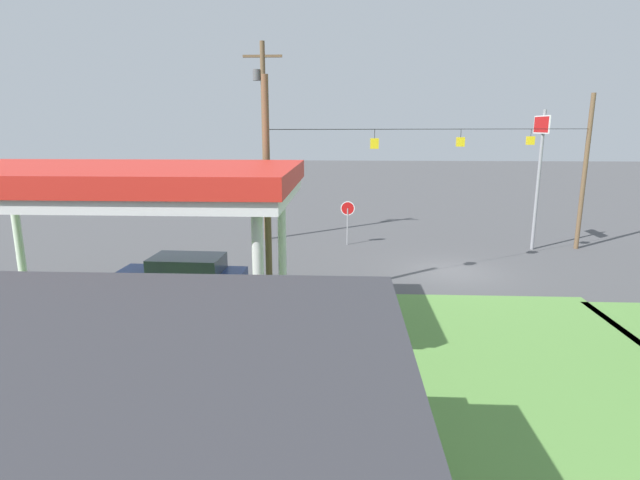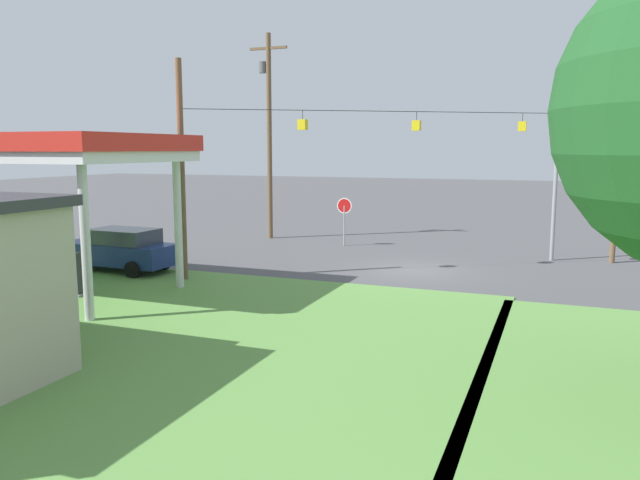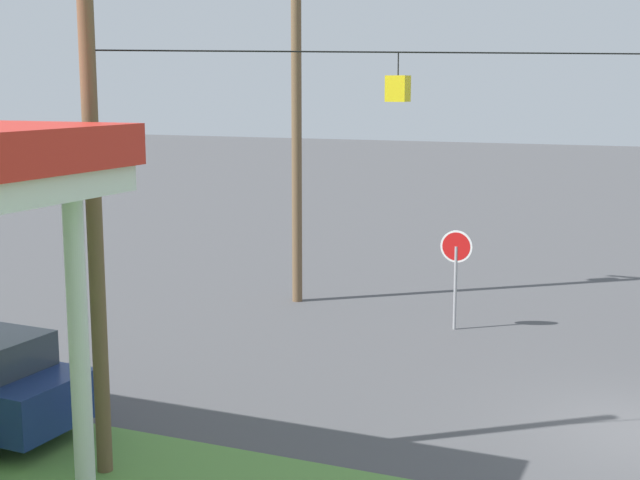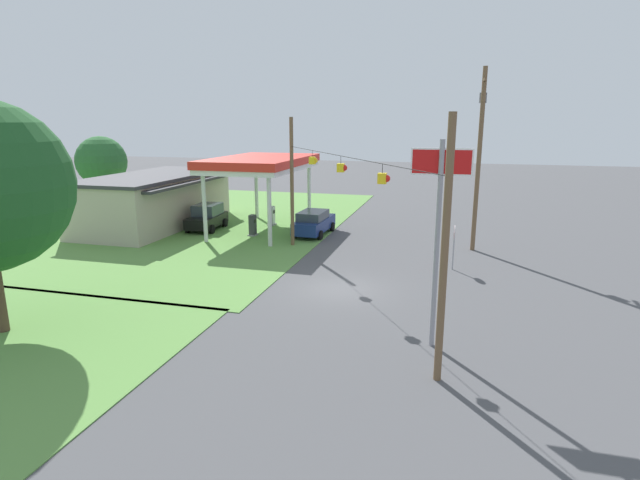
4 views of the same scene
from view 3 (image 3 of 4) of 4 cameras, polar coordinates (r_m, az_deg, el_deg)
The scene contains 2 objects.
stop_sign_roadside at distance 22.15m, azimuth 8.70°, elevation -1.14°, with size 0.80×0.08×2.50m.
utility_pole_main at distance 24.50m, azimuth -1.61°, elevation 10.42°, with size 2.20×0.44×11.23m.
Camera 3 is at (-0.40, 15.79, 5.97)m, focal length 50.00 mm.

